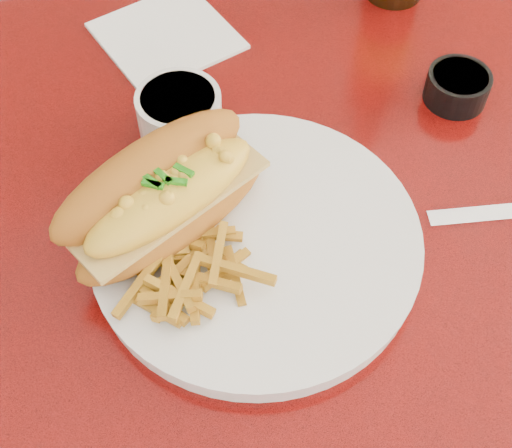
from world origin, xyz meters
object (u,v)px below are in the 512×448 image
object	(u,v)px
mac_hoagie	(164,194)
diner_table	(252,298)
dinner_plate	(256,242)
sauce_cup_right	(458,86)
gravy_ramekin	(180,113)
booth_bench_far	(147,51)
fork	(317,211)

from	to	relation	value
mac_hoagie	diner_table	bearing A→B (deg)	-25.58
diner_table	dinner_plate	world-z (taller)	dinner_plate
dinner_plate	sauce_cup_right	size ratio (longest dim) A/B	4.44
sauce_cup_right	gravy_ramekin	bearing A→B (deg)	172.75
booth_bench_far	mac_hoagie	xyz separation A→B (m)	(-0.08, -0.81, 0.54)
mac_hoagie	sauce_cup_right	xyz separation A→B (m)	(0.32, 0.09, -0.04)
sauce_cup_right	diner_table	bearing A→B (deg)	-161.18
sauce_cup_right	dinner_plate	bearing A→B (deg)	-153.80
mac_hoagie	fork	bearing A→B (deg)	-38.74
diner_table	mac_hoagie	bearing A→B (deg)	-179.16
mac_hoagie	sauce_cup_right	bearing A→B (deg)	-11.66
diner_table	fork	xyz separation A→B (m)	(0.05, -0.03, 0.18)
diner_table	dinner_plate	xyz separation A→B (m)	(-0.01, -0.04, 0.17)
mac_hoagie	fork	xyz separation A→B (m)	(0.13, -0.03, -0.04)
sauce_cup_right	mac_hoagie	bearing A→B (deg)	-165.24
booth_bench_far	mac_hoagie	size ratio (longest dim) A/B	5.40
mac_hoagie	dinner_plate	bearing A→B (deg)	-55.87
dinner_plate	mac_hoagie	distance (m)	0.09
dinner_plate	sauce_cup_right	world-z (taller)	sauce_cup_right
diner_table	gravy_ramekin	xyz separation A→B (m)	(-0.04, 0.12, 0.19)
diner_table	sauce_cup_right	xyz separation A→B (m)	(0.25, 0.08, 0.18)
dinner_plate	fork	bearing A→B (deg)	10.34
gravy_ramekin	dinner_plate	bearing A→B (deg)	-78.72
booth_bench_far	sauce_cup_right	bearing A→B (deg)	-71.19
dinner_plate	sauce_cup_right	xyz separation A→B (m)	(0.25, 0.12, 0.01)
mac_hoagie	sauce_cup_right	distance (m)	0.34
sauce_cup_right	booth_bench_far	bearing A→B (deg)	108.81
booth_bench_far	sauce_cup_right	xyz separation A→B (m)	(0.25, -0.73, 0.50)
dinner_plate	gravy_ramekin	world-z (taller)	gravy_ramekin
diner_table	booth_bench_far	bearing A→B (deg)	90.00
dinner_plate	gravy_ramekin	size ratio (longest dim) A/B	3.38
dinner_plate	sauce_cup_right	distance (m)	0.28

